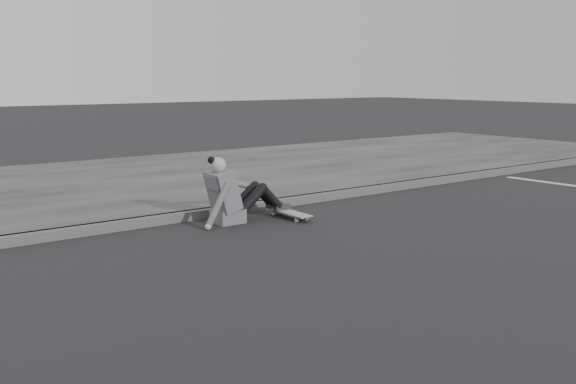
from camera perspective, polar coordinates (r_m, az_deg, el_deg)
name	(u,v)px	position (r m, az deg, el deg)	size (l,w,h in m)	color
ground	(361,254)	(6.88, 6.54, -5.52)	(80.00, 80.00, 0.00)	black
curb	(234,209)	(8.87, -4.86, -1.53)	(24.00, 0.16, 0.12)	#474747
sidewalk	(143,181)	(11.52, -12.78, 0.94)	(24.00, 6.00, 0.12)	#343434
skateboard	(289,213)	(8.56, 0.11, -1.86)	(0.20, 0.78, 0.09)	#969591
seated_woman	(232,195)	(8.30, -4.99, -0.24)	(1.38, 0.46, 0.88)	#555558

